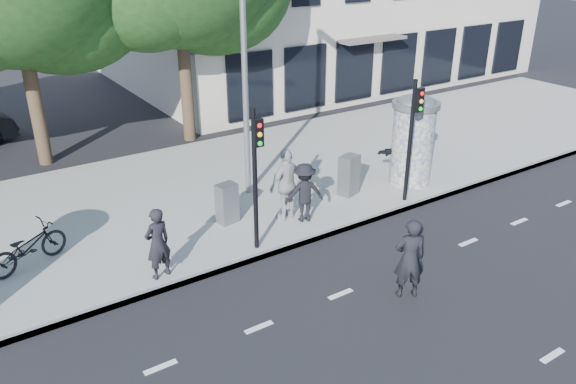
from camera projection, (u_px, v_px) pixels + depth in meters
ground at (386, 330)px, 10.75m from camera, size 120.00×120.00×0.00m
sidewalk at (211, 191)px, 16.42m from camera, size 40.00×8.00×0.15m
curb at (285, 248)px, 13.42m from camera, size 40.00×0.10×0.16m
lane_dash_far at (340, 294)px, 11.82m from camera, size 32.00×0.12×0.01m
ad_column_right at (413, 138)px, 16.29m from camera, size 1.36×1.36×2.65m
traffic_pole_near at (256, 167)px, 12.41m from camera, size 0.22×0.31×3.40m
traffic_pole_far at (413, 129)px, 14.81m from camera, size 0.22×0.31×3.40m
street_lamp at (244, 26)px, 14.20m from camera, size 0.25×0.93×8.00m
ped_b at (158, 244)px, 11.84m from camera, size 0.66×0.51×1.63m
ped_d at (304, 193)px, 14.26m from camera, size 1.15×0.88×1.57m
ped_e at (287, 184)px, 14.33m from camera, size 1.21×0.81×1.91m
ped_f at (403, 154)px, 16.66m from camera, size 1.63×0.87×1.67m
man_road at (409, 259)px, 11.43m from camera, size 0.77×0.67×1.78m
bicycle at (28, 247)px, 12.36m from camera, size 1.27×1.94×0.97m
cabinet_left at (227, 203)px, 14.27m from camera, size 0.57×0.46×1.06m
cabinet_right at (349, 175)px, 15.83m from camera, size 0.65×0.56×1.16m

